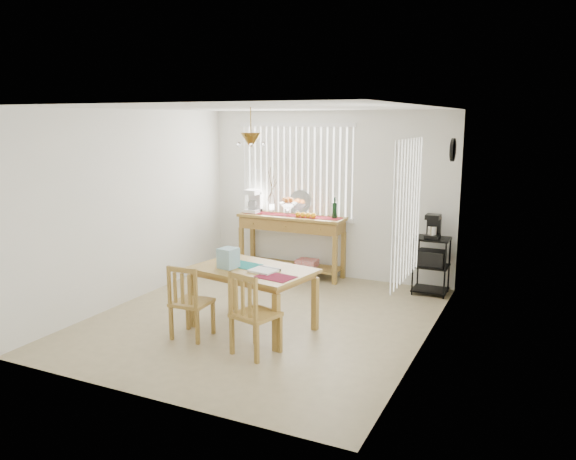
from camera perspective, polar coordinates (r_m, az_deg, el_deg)
The scene contains 10 objects.
ground at distance 7.16m, azimuth -2.63°, elevation -9.03°, with size 4.00×4.50×0.01m, color tan.
room_shell at distance 6.77m, azimuth -2.68°, elevation 4.60°, with size 4.20×4.70×2.70m.
sideboard at distance 8.89m, azimuth 0.42°, elevation -0.07°, with size 1.73×0.49×0.97m.
sideboard_items at distance 8.96m, azimuth -1.15°, elevation 2.56°, with size 1.64×0.41×0.74m.
wire_cart at distance 8.26m, azimuth 14.37°, elevation -2.98°, with size 0.48×0.39×0.82m.
cart_items at distance 8.16m, azimuth 14.54°, elevation 0.32°, with size 0.19×0.23×0.34m.
dining_table at distance 6.66m, azimuth -3.61°, elevation -4.61°, with size 1.52×1.12×0.74m.
table_items at distance 6.61m, azimuth -5.18°, elevation -3.19°, with size 1.06×0.68×0.24m.
chair_left at distance 6.52m, azimuth -9.93°, elevation -7.24°, with size 0.42×0.42×0.87m.
chair_right at distance 5.99m, azimuth -3.57°, elevation -8.54°, with size 0.52×0.52×0.92m.
Camera 1 is at (3.15, -5.93, 2.47)m, focal length 35.00 mm.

